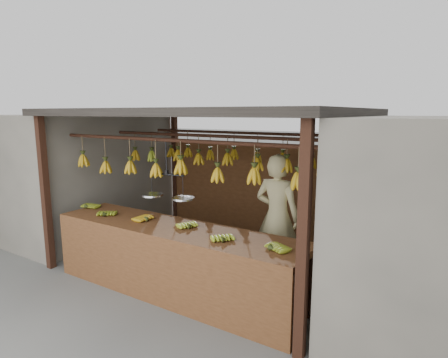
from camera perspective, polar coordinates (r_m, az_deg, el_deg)
The scene contains 8 objects.
ground at distance 6.09m, azimuth -1.54°, elevation -12.55°, with size 80.00×80.00×0.00m, color #5B5B57.
stall at distance 5.91m, azimuth 0.15°, elevation 6.46°, with size 4.30×3.30×2.40m.
neighbor_left at distance 8.28m, azimuth -22.76°, elevation 1.00°, with size 3.00×3.00×2.30m, color slate.
counter at distance 4.85m, azimuth -8.62°, elevation -9.75°, with size 3.59×0.81×0.96m.
hanging_bananas at distance 5.66m, azimuth -1.65°, elevation 2.68°, with size 3.59×2.22×0.39m.
balance_scale at distance 4.98m, azimuth -8.65°, elevation -2.26°, with size 0.77×0.34×0.76m.
vendor at distance 5.33m, azimuth 8.10°, elevation -5.77°, with size 0.65×0.43×1.79m, color beige.
bag_bundles at distance 6.28m, azimuth 20.54°, elevation -2.98°, with size 0.08×0.26×1.17m.
Camera 1 is at (3.14, -4.67, 2.35)m, focal length 30.00 mm.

